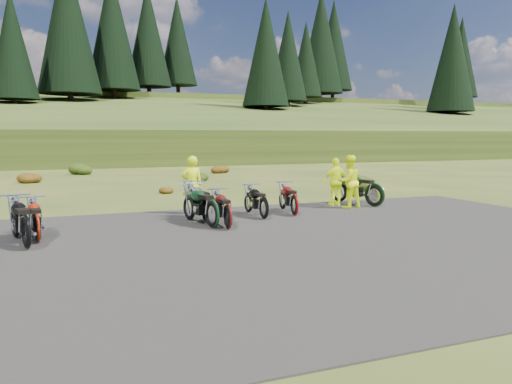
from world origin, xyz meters
name	(u,v)px	position (x,y,z in m)	size (l,w,h in m)	color
ground	(246,229)	(0.00, 0.00, 0.00)	(300.00, 300.00, 0.00)	#344617
gravel_pad	(276,244)	(0.00, -2.00, 0.00)	(20.00, 12.00, 0.04)	black
hill_slope	(101,157)	(0.00, 50.00, 0.00)	(300.00, 46.00, 3.00)	#2A3E14
hill_plateau	(80,147)	(0.00, 110.00, 0.00)	(300.00, 90.00, 9.17)	#2A3E14
conifer_21	(12,44)	(-9.00, 50.00, 12.56)	(5.28, 5.28, 14.00)	black
conifer_22	(67,21)	(-3.00, 56.00, 16.77)	(7.92, 7.92, 20.00)	black
conifer_23	(112,29)	(3.00, 62.00, 17.47)	(7.48, 7.48, 19.00)	black
conifer_24	(148,35)	(9.00, 68.00, 18.16)	(7.04, 7.04, 18.00)	black
conifer_25	(177,41)	(15.00, 74.00, 18.66)	(6.60, 6.60, 17.00)	black
conifer_26	(266,52)	(21.00, 49.00, 13.37)	(6.16, 6.16, 16.00)	black
conifer_27	(288,56)	(27.00, 55.00, 14.06)	(5.72, 5.72, 15.00)	black
conifer_28	(306,59)	(33.00, 61.00, 14.76)	(5.28, 5.28, 14.00)	black
conifer_29	(321,42)	(39.00, 67.00, 18.97)	(7.92, 7.92, 20.00)	black
conifer_30	(333,45)	(45.00, 73.00, 19.66)	(7.48, 7.48, 19.00)	black
conifer_31	(452,58)	(51.00, 48.00, 14.18)	(7.04, 7.04, 18.00)	black
conifer_32	(455,61)	(57.00, 54.00, 14.87)	(6.60, 6.60, 17.00)	black
conifer_33	(456,63)	(63.00, 60.00, 15.56)	(6.16, 6.16, 16.00)	black
conifer_34	(458,65)	(69.00, 66.00, 16.26)	(5.72, 5.72, 15.00)	black
conifer_35	(459,67)	(75.00, 72.00, 16.95)	(5.28, 5.28, 14.00)	black
conifer_36	(461,57)	(81.00, 78.00, 20.16)	(7.92, 7.92, 20.00)	black
shrub_2	(29,176)	(-6.20, 16.60, 0.38)	(1.30, 1.30, 0.77)	#6A300D
shrub_3	(82,167)	(-3.30, 21.90, 0.46)	(1.56, 1.56, 0.92)	#1F350D
shrub_4	(165,188)	(-0.40, 9.20, 0.23)	(0.77, 0.77, 0.45)	#6A300D
shrub_5	(198,176)	(2.50, 14.50, 0.31)	(1.03, 1.03, 0.61)	#1F350D
shrub_6	(219,167)	(5.40, 19.80, 0.38)	(1.30, 1.30, 0.77)	#6A300D
shrub_7	(361,181)	(8.30, 7.10, 0.46)	(1.56, 1.56, 0.92)	#1F350D
shrub_8	(352,175)	(11.20, 12.40, 0.23)	(0.77, 0.77, 0.45)	#6A300D
motorcycle_0	(27,250)	(-5.40, -0.54, 0.00)	(2.17, 0.72, 1.14)	black
motorcycle_1	(38,243)	(-5.20, 0.13, 0.00)	(1.92, 0.64, 1.00)	maroon
motorcycle_2	(212,229)	(-0.85, 0.39, 0.00)	(2.20, 0.73, 1.15)	#0E3317
motorcycle_3	(208,226)	(-0.82, 0.93, 0.00)	(2.26, 0.75, 1.18)	#A8A8AC
motorcycle_4	(228,230)	(-0.51, 0.05, 0.00)	(1.94, 0.65, 1.02)	#4E0F0D
motorcycle_5	(264,220)	(1.03, 1.24, 0.00)	(1.90, 0.63, 1.00)	black
motorcycle_6	(294,216)	(2.17, 1.48, 0.00)	(1.92, 0.64, 1.00)	maroon
motorcycle_7	(374,207)	(5.67, 2.23, 0.00)	(2.34, 0.78, 1.23)	black
person_middle	(192,186)	(-0.72, 3.04, 0.93)	(0.68, 0.45, 1.86)	#D5EB0C
person_right_a	(349,182)	(4.65, 2.29, 0.92)	(0.89, 0.70, 1.84)	#D5EB0C
person_right_b	(336,182)	(4.58, 3.04, 0.86)	(1.00, 0.42, 1.71)	#D5EB0C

